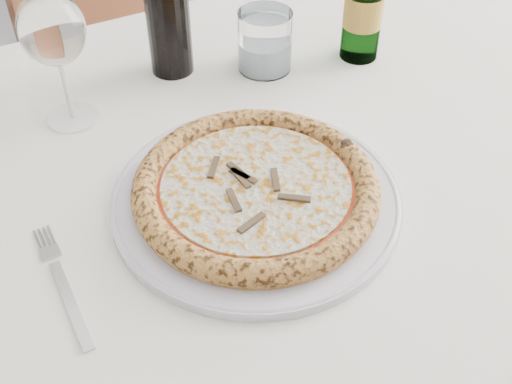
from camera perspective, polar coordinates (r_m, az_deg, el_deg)
dining_table at (r=0.93m, az=-2.90°, el=-0.97°), size 1.51×0.89×0.76m
chair_far at (r=1.62m, az=-12.53°, el=12.97°), size 0.46×0.46×0.93m
plate at (r=0.80m, az=0.00°, el=-0.58°), size 0.36×0.36×0.02m
pizza at (r=0.79m, az=-0.00°, el=0.33°), size 0.31×0.31×0.03m
fork at (r=0.75m, az=-16.72°, el=-8.05°), size 0.02×0.19×0.00m
wine_glass at (r=0.91m, az=-17.65°, el=13.45°), size 0.09×0.09×0.20m
tumbler at (r=1.04m, az=0.79°, el=12.95°), size 0.09×0.09×0.10m
beer_bottle at (r=1.06m, az=9.62°, el=16.36°), size 0.06×0.06×0.24m
wine_bottle at (r=1.01m, az=-7.98°, el=16.42°), size 0.07×0.07×0.28m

